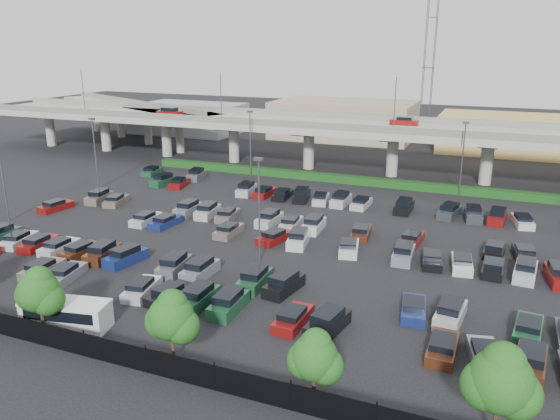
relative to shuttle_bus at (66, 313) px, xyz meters
name	(u,v)px	position (x,y,z in m)	size (l,w,h in m)	color
ground	(289,235)	(8.10, 25.29, -1.16)	(280.00, 280.00, 0.00)	black
overpass	(361,130)	(7.84, 57.29, 5.81)	(150.00, 13.00, 15.80)	gray
on_ramp	(134,109)	(-44.01, 68.33, 5.70)	(50.93, 30.13, 8.80)	gray
hedge	(349,180)	(8.10, 50.29, -0.61)	(66.00, 1.60, 1.10)	#113B13
fence	(133,357)	(8.04, -2.71, -0.25)	(70.00, 0.10, 2.00)	black
tree_row	(153,313)	(8.80, -1.24, 2.36)	(65.07, 3.66, 5.94)	#332316
shuttle_bus	(66,313)	(0.00, 0.00, 0.00)	(6.92, 3.50, 2.12)	silver
parked_cars	(283,240)	(8.68, 22.04, -0.52)	(62.98, 41.66, 1.67)	silver
light_poles	(262,173)	(3.97, 27.29, 5.08)	(66.90, 48.38, 10.30)	#46454A
distant_buildings	(458,129)	(20.47, 87.10, 2.59)	(138.00, 24.00, 9.00)	gray
comm_tower	(429,65)	(12.10, 99.29, 14.45)	(2.40, 2.40, 30.00)	#46454A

